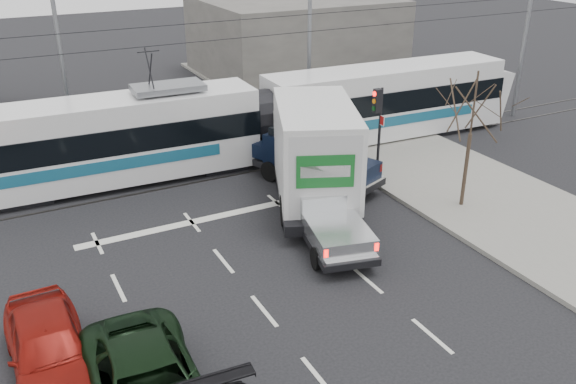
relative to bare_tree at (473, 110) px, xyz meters
name	(u,v)px	position (x,y,z in m)	size (l,w,h in m)	color
ground	(318,295)	(-7.60, -2.50, -3.79)	(120.00, 120.00, 0.00)	black
sidewalk_right	(541,226)	(1.40, -2.50, -3.72)	(6.00, 60.00, 0.15)	gray
rails	(199,175)	(-7.60, 7.50, -3.78)	(60.00, 1.60, 0.03)	#33302D
building_right	(295,37)	(4.40, 21.50, -1.29)	(12.00, 10.00, 5.00)	slate
bare_tree	(473,110)	(0.00, 0.00, 0.00)	(2.40, 2.40, 5.00)	#47382B
traffic_signal	(378,113)	(-1.13, 4.00, -1.05)	(0.44, 0.44, 3.60)	black
street_lamp_near	(306,24)	(-0.29, 11.50, 1.32)	(2.38, 0.25, 9.00)	slate
street_lamp_far	(54,37)	(-11.79, 13.50, 1.32)	(2.38, 0.25, 9.00)	slate
catenary	(193,84)	(-7.60, 7.50, 0.09)	(60.00, 0.20, 7.00)	black
tram	(259,119)	(-4.51, 8.10, -1.96)	(25.35, 3.44, 5.16)	white
silver_pickup	(324,210)	(-5.64, 0.52, -2.84)	(2.92, 5.52, 1.91)	black
box_truck	(313,152)	(-4.54, 3.24, -1.87)	(5.48, 8.21, 3.89)	black
navy_pickup	(310,157)	(-3.84, 4.66, -2.69)	(3.79, 5.64, 2.24)	black
red_car	(48,347)	(-14.83, -2.42, -3.04)	(1.78, 4.43, 1.51)	maroon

